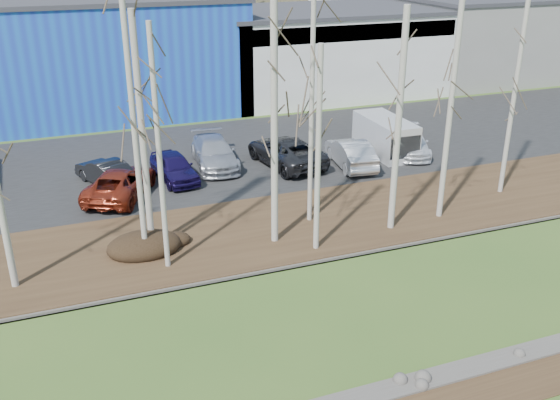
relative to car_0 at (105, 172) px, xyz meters
name	(u,v)px	position (x,y,z in m)	size (l,w,h in m)	color
dirt_strip	(467,396)	(7.77, -20.47, -0.81)	(80.00, 1.80, 0.03)	#382616
near_bank_rocks	(446,376)	(7.77, -19.47, -0.83)	(80.00, 0.80, 0.50)	#47423D
river	(379,306)	(7.77, -15.37, -0.83)	(80.00, 8.00, 0.90)	black
far_bank_rocks	(331,256)	(7.77, -11.27, -0.83)	(80.00, 0.80, 0.46)	#47423D
far_bank	(301,224)	(7.77, -8.07, -0.75)	(80.00, 7.00, 0.15)	#382616
parking_lot	(234,155)	(7.77, 2.43, -0.76)	(80.00, 14.00, 0.14)	black
building_blue	(99,54)	(1.77, 16.43, 3.33)	(20.40, 12.24, 8.30)	#1C3CB4
building_white	(321,50)	(19.77, 16.41, 2.59)	(18.36, 12.24, 6.80)	beige
building_grey	(479,37)	(35.77, 16.43, 2.83)	(14.28, 12.24, 7.30)	gray
dirt_mound	(144,245)	(0.58, -8.39, -0.37)	(3.08, 2.18, 0.60)	black
birch_1	(134,127)	(0.58, -8.74, 4.76)	(0.22, 0.22, 10.88)	beige
birch_2	(142,136)	(0.97, -8.01, 4.16)	(0.27, 0.27, 9.67)	beige
birch_3	(159,153)	(1.25, -9.94, 4.05)	(0.20, 0.20, 9.45)	beige
birch_4	(274,126)	(6.00, -9.36, 4.40)	(0.29, 0.29, 10.16)	beige
birch_5	(312,113)	(8.24, -7.93, 4.39)	(0.21, 0.21, 10.14)	beige
birch_6	(318,152)	(7.38, -10.62, 3.55)	(0.23, 0.23, 8.44)	beige
birch_7	(398,124)	(11.33, -9.99, 4.14)	(0.28, 0.28, 9.63)	beige
birch_8	(450,114)	(14.10, -9.69, 4.22)	(0.25, 0.25, 9.78)	beige
birch_9	(515,93)	(18.76, -8.25, 4.44)	(0.23, 0.23, 10.24)	beige
car_0	(105,172)	(0.00, 0.00, 0.00)	(1.45, 4.17, 1.37)	black
car_1	(120,183)	(0.50, -1.99, 0.05)	(2.43, 5.27, 1.47)	maroon
car_2	(214,153)	(6.11, 0.76, 0.09)	(2.18, 5.37, 1.56)	#A5A7AE
car_3	(174,167)	(3.50, -0.67, 0.05)	(1.73, 4.30, 1.46)	#1A1045
car_4	(351,153)	(13.30, -2.07, 0.10)	(1.67, 4.79, 1.58)	#BBBBBD
car_5	(286,151)	(9.97, -0.51, 0.12)	(2.66, 5.78, 1.61)	#272729
car_6	(410,142)	(17.69, -1.32, 0.00)	(1.92, 4.72, 1.37)	white
van_white	(387,137)	(16.31, -0.83, 0.37)	(2.13, 4.88, 2.12)	silver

